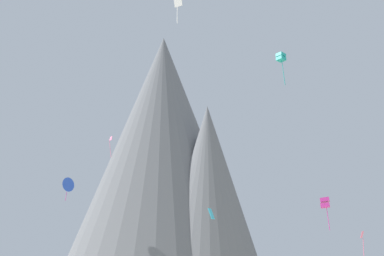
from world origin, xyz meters
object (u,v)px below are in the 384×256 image
object	(u,v)px
rock_massif	(168,192)
kite_cyan_low	(211,214)
kite_teal_high	(281,57)
kite_magenta_mid	(325,203)
kite_blue_mid	(68,185)
kite_pink_high	(111,142)
kite_white_high	(178,2)
kite_rainbow_low	(363,241)

from	to	relation	value
rock_massif	kite_cyan_low	xyz separation A→B (m)	(11.12, -44.13, -11.13)
kite_cyan_low	kite_teal_high	xyz separation A→B (m)	(9.81, 3.96, 22.28)
kite_magenta_mid	kite_blue_mid	bearing A→B (deg)	78.91
kite_blue_mid	kite_pink_high	size ratio (longest dim) A/B	1.04
kite_blue_mid	kite_pink_high	distance (m)	10.45
kite_white_high	kite_magenta_mid	size ratio (longest dim) A/B	0.90
rock_massif	kite_cyan_low	bearing A→B (deg)	-75.86
rock_massif	kite_rainbow_low	size ratio (longest dim) A/B	14.23
kite_rainbow_low	kite_pink_high	bearing A→B (deg)	-34.25
kite_rainbow_low	kite_pink_high	distance (m)	45.54
kite_cyan_low	kite_rainbow_low	size ratio (longest dim) A/B	0.30
kite_white_high	kite_magenta_mid	bearing A→B (deg)	107.29
kite_cyan_low	kite_magenta_mid	bearing A→B (deg)	-175.46
kite_cyan_low	kite_magenta_mid	distance (m)	16.72
kite_teal_high	rock_massif	bearing A→B (deg)	-18.26
rock_massif	kite_pink_high	world-z (taller)	rock_massif
kite_rainbow_low	kite_white_high	bearing A→B (deg)	24.39
kite_cyan_low	kite_pink_high	size ratio (longest dim) A/B	0.35
kite_blue_mid	kite_cyan_low	size ratio (longest dim) A/B	2.95
kite_white_high	kite_rainbow_low	xyz separation A→B (m)	(23.77, 20.08, -26.59)
rock_massif	kite_white_high	world-z (taller)	rock_massif
kite_rainbow_low	kite_magenta_mid	distance (m)	8.44
kite_white_high	kite_rainbow_low	size ratio (longest dim) A/B	0.86
rock_massif	kite_white_high	bearing A→B (deg)	-81.63
kite_white_high	kite_rainbow_low	bearing A→B (deg)	107.07
kite_blue_mid	kite_rainbow_low	bearing A→B (deg)	111.24
kite_magenta_mid	kite_white_high	bearing A→B (deg)	141.69
kite_cyan_low	kite_teal_high	bearing A→B (deg)	-179.37
kite_blue_mid	kite_rainbow_low	world-z (taller)	kite_blue_mid
rock_massif	kite_white_high	distance (m)	54.67
kite_blue_mid	kite_magenta_mid	xyz separation A→B (m)	(40.84, -16.80, -6.53)
kite_rainbow_low	kite_blue_mid	bearing A→B (deg)	-30.67
kite_blue_mid	kite_magenta_mid	distance (m)	44.64
kite_pink_high	kite_white_high	bearing A→B (deg)	28.43
kite_cyan_low	kite_pink_high	xyz separation A→B (m)	(-18.96, 24.85, 16.58)
kite_blue_mid	kite_pink_high	xyz separation A→B (m)	(6.99, 0.83, 7.72)
rock_massif	kite_white_high	xyz separation A→B (m)	(7.72, -52.49, 13.21)
kite_rainbow_low	kite_teal_high	size ratio (longest dim) A/B	0.96
kite_blue_mid	kite_white_high	distance (m)	42.39
kite_cyan_low	kite_pink_high	bearing A→B (deg)	-74.00
kite_teal_high	kite_rainbow_low	bearing A→B (deg)	-99.42
kite_rainbow_low	kite_magenta_mid	size ratio (longest dim) A/B	1.05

